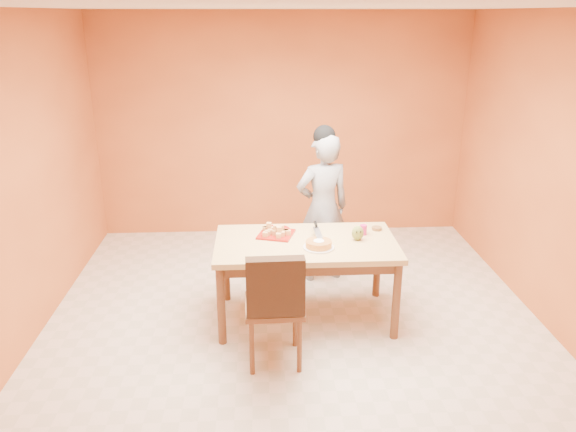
{
  "coord_description": "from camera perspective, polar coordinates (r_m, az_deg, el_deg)",
  "views": [
    {
      "loc": [
        -0.3,
        -4.3,
        2.65
      ],
      "look_at": [
        -0.05,
        0.3,
        0.99
      ],
      "focal_mm": 35.0,
      "sensor_mm": 36.0,
      "label": 1
    }
  ],
  "objects": [
    {
      "name": "floor",
      "position": [
        5.06,
        0.77,
        -11.74
      ],
      "size": [
        5.0,
        5.0,
        0.0
      ],
      "primitive_type": "plane",
      "color": "beige",
      "rests_on": "ground"
    },
    {
      "name": "ceiling",
      "position": [
        4.31,
        0.94,
        20.51
      ],
      "size": [
        5.0,
        5.0,
        0.0
      ],
      "primitive_type": "plane",
      "rotation": [
        3.14,
        0.0,
        0.0
      ],
      "color": "white",
      "rests_on": "wall_back"
    },
    {
      "name": "wall_back",
      "position": [
        6.93,
        -0.58,
        9.05
      ],
      "size": [
        4.5,
        0.0,
        4.5
      ],
      "primitive_type": "plane",
      "rotation": [
        1.57,
        0.0,
        0.0
      ],
      "color": "#CB672E",
      "rests_on": "floor"
    },
    {
      "name": "wall_left",
      "position": [
        4.9,
        -26.47,
        2.33
      ],
      "size": [
        0.0,
        5.0,
        5.0
      ],
      "primitive_type": "plane",
      "rotation": [
        1.57,
        0.0,
        1.57
      ],
      "color": "#CB672E",
      "rests_on": "floor"
    },
    {
      "name": "wall_right",
      "position": [
        5.16,
        26.65,
        3.13
      ],
      "size": [
        0.0,
        5.0,
        5.0
      ],
      "primitive_type": "plane",
      "rotation": [
        1.57,
        0.0,
        -1.57
      ],
      "color": "#CB672E",
      "rests_on": "floor"
    },
    {
      "name": "dining_table",
      "position": [
        4.99,
        1.83,
        -3.59
      ],
      "size": [
        1.6,
        0.9,
        0.76
      ],
      "color": "tan",
      "rests_on": "floor"
    },
    {
      "name": "dining_chair",
      "position": [
        4.43,
        -1.41,
        -8.94
      ],
      "size": [
        0.47,
        0.54,
        1.0
      ],
      "rotation": [
        0.0,
        0.0,
        0.02
      ],
      "color": "brown",
      "rests_on": "floor"
    },
    {
      "name": "pastry_pile",
      "position": [
        5.07,
        -1.23,
        -1.31
      ],
      "size": [
        0.27,
        0.27,
        0.09
      ],
      "primitive_type": null,
      "color": "tan",
      "rests_on": "pastry_platter"
    },
    {
      "name": "person",
      "position": [
        5.74,
        3.55,
        0.79
      ],
      "size": [
        0.64,
        0.51,
        1.55
      ],
      "primitive_type": "imported",
      "rotation": [
        0.0,
        0.0,
        3.4
      ],
      "color": "gray",
      "rests_on": "floor"
    },
    {
      "name": "pastry_platter",
      "position": [
        5.09,
        -1.23,
        -1.86
      ],
      "size": [
        0.37,
        0.37,
        0.02
      ],
      "primitive_type": "cube",
      "rotation": [
        0.0,
        0.0,
        -0.3
      ],
      "color": "maroon",
      "rests_on": "dining_table"
    },
    {
      "name": "red_dinner_plate",
      "position": [
        5.18,
        -1.18,
        -1.45
      ],
      "size": [
        0.3,
        0.3,
        0.02
      ],
      "primitive_type": "cylinder",
      "rotation": [
        0.0,
        0.0,
        0.18
      ],
      "color": "maroon",
      "rests_on": "dining_table"
    },
    {
      "name": "white_cake_plate",
      "position": [
        4.82,
        3.14,
        -3.2
      ],
      "size": [
        0.33,
        0.33,
        0.01
      ],
      "primitive_type": "cylinder",
      "rotation": [
        0.0,
        0.0,
        -0.29
      ],
      "color": "white",
      "rests_on": "dining_table"
    },
    {
      "name": "sponge_cake",
      "position": [
        4.81,
        3.14,
        -2.85
      ],
      "size": [
        0.26,
        0.26,
        0.05
      ],
      "primitive_type": "cylinder",
      "rotation": [
        0.0,
        0.0,
        -0.2
      ],
      "color": "#EC963D",
      "rests_on": "white_cake_plate"
    },
    {
      "name": "cake_server",
      "position": [
        4.96,
        3.05,
        -1.7
      ],
      "size": [
        0.06,
        0.28,
        0.01
      ],
      "primitive_type": "cube",
      "rotation": [
        0.0,
        0.0,
        0.04
      ],
      "color": "white",
      "rests_on": "sponge_cake"
    },
    {
      "name": "egg_ornament",
      "position": [
        4.99,
        7.09,
        -1.73
      ],
      "size": [
        0.11,
        0.09,
        0.13
      ],
      "primitive_type": "ellipsoid",
      "rotation": [
        0.0,
        0.0,
        -0.06
      ],
      "color": "olive",
      "rests_on": "dining_table"
    },
    {
      "name": "magenta_glass",
      "position": [
        5.13,
        7.66,
        -1.39
      ],
      "size": [
        0.07,
        0.07,
        0.09
      ],
      "primitive_type": "cylinder",
      "rotation": [
        0.0,
        0.0,
        0.17
      ],
      "color": "#C71D69",
      "rests_on": "dining_table"
    },
    {
      "name": "checker_tin",
      "position": [
        5.27,
        9.01,
        -1.26
      ],
      "size": [
        0.12,
        0.12,
        0.03
      ],
      "primitive_type": "cylinder",
      "rotation": [
        0.0,
        0.0,
        -0.42
      ],
      "color": "#3C2610",
      "rests_on": "dining_table"
    }
  ]
}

